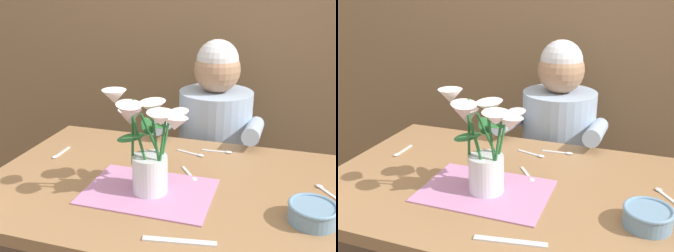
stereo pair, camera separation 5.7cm
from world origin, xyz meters
The scene contains 12 objects.
wood_panel_backdrop centered at (0.00, 1.05, 1.25)m, with size 4.00×0.10×2.50m, color brown.
dining_table centered at (0.00, 0.00, 0.64)m, with size 1.20×0.80×0.74m.
seated_person centered at (0.05, 0.62, 0.56)m, with size 0.45×0.47×1.14m.
striped_placemat centered at (-0.03, -0.08, 0.74)m, with size 0.40×0.28×0.01m, color #B275A3.
flower_vase centered at (-0.03, -0.08, 0.91)m, with size 0.28×0.25×0.34m.
ceramic_bowl centered at (0.45, -0.10, 0.77)m, with size 0.14×0.14×0.06m.
dinner_knife centered at (0.13, -0.30, 0.74)m, with size 0.19×0.02×0.01m, color silver.
spoon_0 centered at (0.50, 0.09, 0.74)m, with size 0.08×0.11×0.01m.
spoon_1 centered at (-0.46, 0.09, 0.74)m, with size 0.02×0.12×0.01m.
spoon_2 centered at (0.04, 0.25, 0.74)m, with size 0.12×0.05×0.01m.
spoon_3 centered at (0.07, 0.06, 0.74)m, with size 0.08×0.10×0.01m.
spoon_4 centered at (0.13, 0.30, 0.74)m, with size 0.12×0.02×0.01m.
Camera 1 is at (0.34, -1.10, 1.35)m, focal length 41.55 mm.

